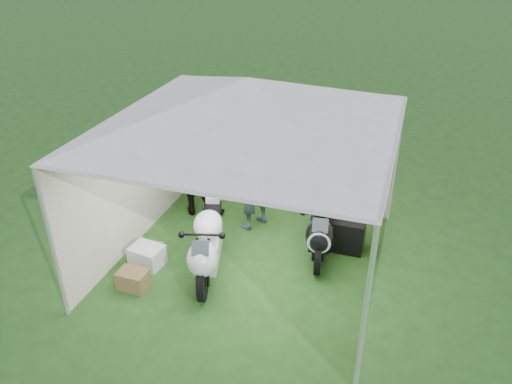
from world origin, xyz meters
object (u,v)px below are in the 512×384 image
crate_3 (133,280)px  equipment_box (347,234)px  paddock_stand (322,215)px  person_dark_jacket (198,163)px  canopy_tent (249,107)px  motorcycle_white (207,243)px  motorcycle_black (321,223)px  crate_0 (147,256)px  person_blue_jacket (254,175)px  crate_1 (151,255)px  crate_2 (141,258)px

crate_3 → equipment_box: bearing=35.4°
paddock_stand → person_dark_jacket: bearing=-171.7°
canopy_tent → motorcycle_white: (-0.50, -0.54, -2.02)m
motorcycle_black → crate_0: bearing=-162.4°
paddock_stand → person_blue_jacket: size_ratio=0.20×
person_dark_jacket → crate_0: (-0.12, -1.81, -0.83)m
person_blue_jacket → equipment_box: bearing=109.9°
canopy_tent → crate_1: size_ratio=16.11×
canopy_tent → motorcycle_white: 2.15m
motorcycle_white → crate_0: size_ratio=3.97×
crate_2 → equipment_box: bearing=25.7°
person_blue_jacket → motorcycle_black: bearing=99.0°
canopy_tent → crate_3: bearing=-138.9°
paddock_stand → equipment_box: size_ratio=0.72×
person_dark_jacket → person_blue_jacket: 1.13m
person_dark_jacket → crate_2: bearing=88.2°
person_blue_jacket → motorcycle_white: bearing=17.0°
paddock_stand → crate_1: (-2.35, -2.08, 0.01)m
person_blue_jacket → crate_2: 2.32m
canopy_tent → equipment_box: size_ratio=10.13×
canopy_tent → crate_3: size_ratio=13.12×
motorcycle_black → equipment_box: 0.53m
person_dark_jacket → crate_1: bearing=92.7°
motorcycle_black → motorcycle_white: bearing=-152.3°
person_blue_jacket → crate_3: 2.64m
person_blue_jacket → crate_0: 2.22m
motorcycle_black → person_dark_jacket: person_dark_jacket is taller
paddock_stand → person_dark_jacket: (-2.26, -0.33, 0.84)m
motorcycle_black → person_dark_jacket: bearing=158.2°
paddock_stand → equipment_box: 0.88m
canopy_tent → paddock_stand: canopy_tent is taller
crate_1 → crate_2: bearing=-155.9°
motorcycle_white → crate_1: size_ratio=5.62×
equipment_box → crate_0: equipment_box is taller
paddock_stand → crate_1: bearing=-138.4°
crate_3 → person_dark_jacket: bearing=89.1°
person_blue_jacket → equipment_box: 1.85m
equipment_box → crate_0: size_ratio=1.12×
paddock_stand → crate_2: 3.29m
motorcycle_black → equipment_box: motorcycle_black is taller
person_dark_jacket → crate_2: 2.04m
paddock_stand → crate_2: (-2.50, -2.15, -0.05)m
person_dark_jacket → equipment_box: bearing=178.4°
paddock_stand → crate_1: 3.14m
crate_0 → crate_1: 0.06m
equipment_box → person_blue_jacket: bearing=173.9°
motorcycle_white → paddock_stand: motorcycle_white is taller
paddock_stand → person_blue_jacket: 1.51m
canopy_tent → equipment_box: 2.82m
canopy_tent → person_dark_jacket: bearing=140.6°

